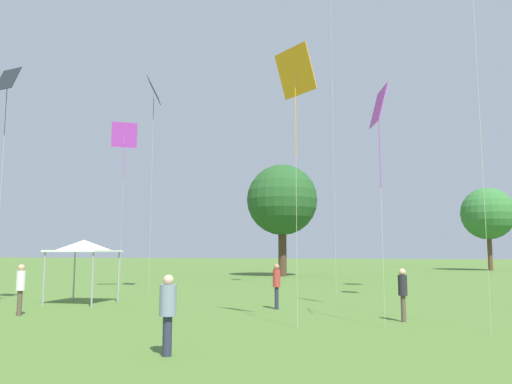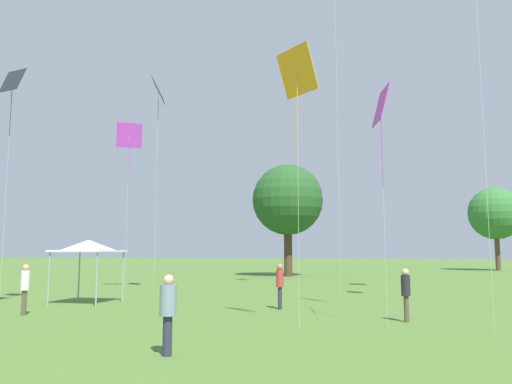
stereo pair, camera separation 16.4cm
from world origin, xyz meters
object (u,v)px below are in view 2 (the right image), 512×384
object	(u,v)px
person_standing_2	(406,289)
kite_2	(381,110)
kite_0	(158,94)
person_standing_1	(25,284)
kite_3	(129,138)
kite_9	(297,75)
distant_tree_0	(288,200)
distant_tree_1	(495,213)
person_standing_4	(280,281)
person_standing_0	(168,307)
kite_5	(12,86)
canopy_tent	(88,246)

from	to	relation	value
person_standing_2	kite_2	xyz separation A→B (m)	(-0.55, -1.46, 5.44)
kite_0	kite_2	size ratio (longest dim) A/B	1.66
person_standing_1	kite_0	distance (m)	14.09
kite_3	kite_9	bearing A→B (deg)	149.98
distant_tree_0	distant_tree_1	xyz separation A→B (m)	(20.41, 19.47, -0.21)
person_standing_1	distant_tree_1	distance (m)	54.19
person_standing_4	kite_2	bearing A→B (deg)	93.77
person_standing_0	person_standing_4	bearing A→B (deg)	-173.12
person_standing_0	person_standing_2	bearing A→B (deg)	152.53
kite_2	kite_9	size ratio (longest dim) A/B	0.87
kite_0	kite_9	xyz separation A→B (m)	(10.01, -10.40, -3.54)
distant_tree_1	person_standing_2	bearing A→B (deg)	-102.89
person_standing_2	person_standing_1	bearing A→B (deg)	-151.73
kite_0	kite_9	size ratio (longest dim) A/B	1.43
person_standing_1	kite_5	size ratio (longest dim) A/B	0.18
person_standing_1	kite_5	distance (m)	8.50
person_standing_0	person_standing_4	size ratio (longest dim) A/B	0.99
person_standing_1	kite_9	distance (m)	11.70
kite_3	distant_tree_0	bearing A→B (deg)	-94.03
person_standing_2	person_standing_4	world-z (taller)	person_standing_4
canopy_tent	kite_0	size ratio (longest dim) A/B	0.23
person_standing_1	distant_tree_1	bearing A→B (deg)	-77.71
distant_tree_0	person_standing_4	bearing A→B (deg)	-78.37
canopy_tent	kite_2	size ratio (longest dim) A/B	0.38
kite_5	distant_tree_0	xyz separation A→B (m)	(5.60, 27.42, -2.20)
kite_2	person_standing_2	bearing A→B (deg)	-171.50
person_standing_2	distant_tree_1	distance (m)	48.17
person_standing_4	kite_2	xyz separation A→B (m)	(4.06, -3.76, 5.40)
person_standing_4	kite_0	world-z (taller)	kite_0
kite_0	kite_5	bearing A→B (deg)	-171.11
person_standing_2	kite_5	world-z (taller)	kite_5
canopy_tent	kite_9	world-z (taller)	kite_9
distant_tree_1	person_standing_0	bearing A→B (deg)	-106.33
person_standing_4	kite_5	xyz separation A→B (m)	(-10.72, -2.55, 7.93)
kite_3	distant_tree_1	world-z (taller)	kite_3
distant_tree_0	kite_2	bearing A→B (deg)	-72.22
person_standing_0	kite_3	size ratio (longest dim) A/B	0.18
person_standing_2	kite_0	bearing A→B (deg)	167.78
canopy_tent	distant_tree_0	xyz separation A→B (m)	(3.23, 25.15, 4.38)
person_standing_0	canopy_tent	size ratio (longest dim) A/B	0.63
person_standing_0	kite_2	world-z (taller)	kite_2
canopy_tent	kite_9	xyz separation A→B (m)	(10.01, -4.37, 5.07)
canopy_tent	kite_9	distance (m)	12.04
kite_3	distant_tree_1	bearing A→B (deg)	-111.95
kite_0	person_standing_2	bearing A→B (deg)	-96.99
person_standing_4	canopy_tent	bearing A→B (deg)	-41.56
person_standing_0	person_standing_1	size ratio (longest dim) A/B	0.97
kite_2	distant_tree_0	distance (m)	30.07
person_standing_2	kite_5	size ratio (longest dim) A/B	0.17
canopy_tent	distant_tree_1	xyz separation A→B (m)	(23.63, 44.62, 4.18)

